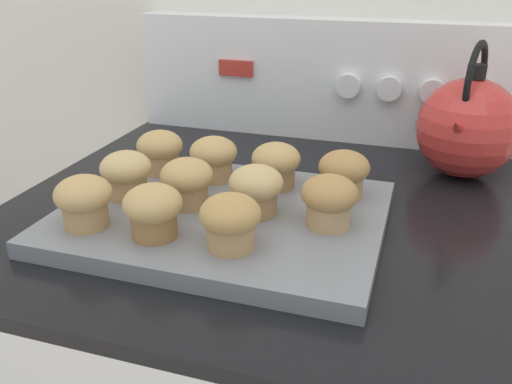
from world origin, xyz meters
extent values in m
cube|color=black|center=(0.00, 0.36, 0.90)|extent=(0.73, 0.69, 0.02)
cube|color=white|center=(0.00, 0.68, 1.02)|extent=(0.71, 0.05, 0.22)
cube|color=#B72D23|center=(-0.16, 0.65, 1.04)|extent=(0.07, 0.01, 0.03)
cylinder|color=white|center=(0.05, 0.64, 1.02)|extent=(0.04, 0.02, 0.04)
cylinder|color=white|center=(0.12, 0.64, 1.02)|extent=(0.04, 0.02, 0.04)
cylinder|color=white|center=(0.20, 0.64, 1.02)|extent=(0.04, 0.02, 0.04)
cylinder|color=white|center=(0.27, 0.64, 1.02)|extent=(0.04, 0.02, 0.04)
cube|color=slate|center=(-0.04, 0.27, 0.92)|extent=(0.41, 0.32, 0.02)
cylinder|color=tan|center=(-0.18, 0.18, 0.95)|extent=(0.05, 0.05, 0.03)
ellipsoid|color=tan|center=(-0.18, 0.18, 0.97)|extent=(0.07, 0.07, 0.04)
cylinder|color=olive|center=(-0.09, 0.18, 0.95)|extent=(0.05, 0.05, 0.03)
ellipsoid|color=tan|center=(-0.09, 0.18, 0.97)|extent=(0.07, 0.07, 0.04)
cylinder|color=tan|center=(0.00, 0.18, 0.95)|extent=(0.05, 0.05, 0.03)
ellipsoid|color=tan|center=(0.00, 0.18, 0.97)|extent=(0.07, 0.07, 0.04)
cylinder|color=tan|center=(-0.18, 0.27, 0.95)|extent=(0.05, 0.05, 0.03)
ellipsoid|color=tan|center=(-0.18, 0.27, 0.97)|extent=(0.07, 0.07, 0.04)
cylinder|color=tan|center=(-0.09, 0.27, 0.95)|extent=(0.05, 0.05, 0.03)
ellipsoid|color=tan|center=(-0.09, 0.27, 0.97)|extent=(0.07, 0.07, 0.04)
cylinder|color=#A37A4C|center=(0.00, 0.27, 0.95)|extent=(0.05, 0.05, 0.03)
ellipsoid|color=tan|center=(0.00, 0.27, 0.97)|extent=(0.07, 0.07, 0.04)
cylinder|color=tan|center=(0.09, 0.27, 0.95)|extent=(0.05, 0.05, 0.03)
ellipsoid|color=#B2844C|center=(0.09, 0.27, 0.97)|extent=(0.07, 0.07, 0.04)
cylinder|color=tan|center=(-0.18, 0.37, 0.95)|extent=(0.05, 0.05, 0.03)
ellipsoid|color=tan|center=(-0.18, 0.37, 0.97)|extent=(0.07, 0.07, 0.04)
cylinder|color=tan|center=(-0.09, 0.36, 0.95)|extent=(0.05, 0.05, 0.03)
ellipsoid|color=tan|center=(-0.09, 0.36, 0.97)|extent=(0.07, 0.07, 0.04)
cylinder|color=#A37A4C|center=(0.00, 0.36, 0.95)|extent=(0.05, 0.05, 0.03)
ellipsoid|color=tan|center=(0.00, 0.36, 0.97)|extent=(0.07, 0.07, 0.04)
cylinder|color=tan|center=(0.10, 0.36, 0.95)|extent=(0.05, 0.05, 0.03)
ellipsoid|color=#B2844C|center=(0.10, 0.36, 0.97)|extent=(0.07, 0.07, 0.04)
sphere|color=red|center=(0.25, 0.55, 0.99)|extent=(0.15, 0.15, 0.15)
cylinder|color=black|center=(0.25, 0.55, 1.07)|extent=(0.03, 0.03, 0.02)
cone|color=red|center=(0.24, 0.48, 1.01)|extent=(0.05, 0.07, 0.06)
torus|color=black|center=(0.25, 0.55, 1.06)|extent=(0.04, 0.12, 0.12)
camera|label=1|loc=(0.19, -0.31, 1.23)|focal=38.00mm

